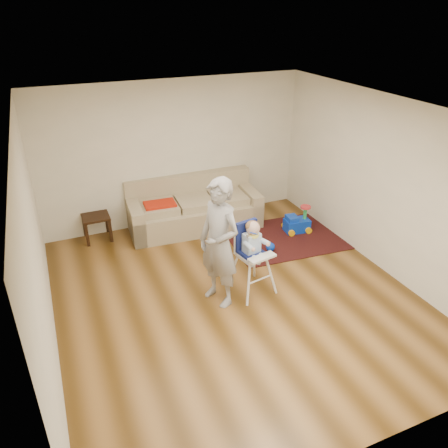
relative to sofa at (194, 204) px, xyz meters
name	(u,v)px	position (x,y,z in m)	size (l,w,h in m)	color
ground	(235,295)	(-0.20, -2.30, -0.47)	(5.50, 5.50, 0.00)	#4B3110
room_envelope	(220,164)	(-0.20, -1.77, 1.40)	(5.04, 5.52, 2.72)	white
sofa	(194,204)	(0.00, 0.00, 0.00)	(2.50, 1.16, 0.94)	tan
side_table	(97,227)	(-1.78, 0.25, -0.24)	(0.47, 0.47, 0.47)	black
area_rug	(285,237)	(1.38, -1.07, -0.46)	(2.02, 1.51, 0.02)	black
ride_on_toy	(297,219)	(1.70, -0.94, -0.21)	(0.45, 0.32, 0.50)	#0C3BCB
toy_ball	(270,247)	(0.89, -1.39, -0.38)	(0.16, 0.16, 0.16)	#0C3BCB
high_chair	(252,258)	(0.08, -2.27, 0.09)	(0.63, 0.63, 1.17)	silver
adult	(219,243)	(-0.44, -2.30, 0.47)	(0.69, 0.45, 1.88)	#959598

